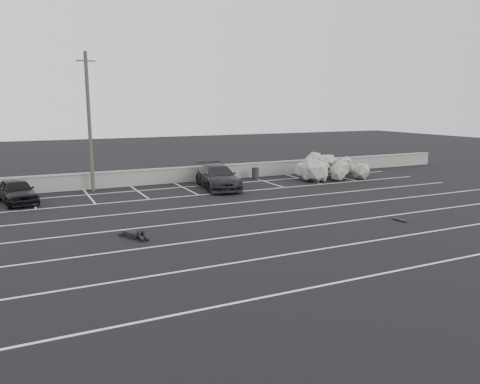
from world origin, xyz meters
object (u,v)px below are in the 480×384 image
car_right (218,177)px  utility_pole (89,122)px  car_left (17,191)px  skateboard (399,219)px  person (131,232)px  riprap_pile (323,170)px  trash_bin (255,173)px

car_right → utility_pole: size_ratio=0.61×
car_left → skateboard: bearing=-48.7°
utility_pole → person: utility_pole is taller
riprap_pile → person: (-16.09, -9.08, -0.41)m
riprap_pile → car_left: bearing=179.3°
riprap_pile → trash_bin: bearing=155.7°
trash_bin → skateboard: (0.38, -13.92, -0.37)m
trash_bin → skateboard: 13.93m
car_right → person: bearing=-123.2°
trash_bin → person: bearing=-136.1°
utility_pole → riprap_pile: 16.49m
car_left → skateboard: 20.16m
riprap_pile → skateboard: 12.59m
person → skateboard: person is taller
car_right → trash_bin: bearing=38.3°
person → trash_bin: bearing=24.3°
utility_pole → skateboard: utility_pole is taller
car_left → trash_bin: (15.71, 1.79, -0.24)m
car_left → skateboard: size_ratio=5.60×
utility_pole → skateboard: bearing=-50.3°
person → skateboard: (11.94, -2.79, -0.14)m
riprap_pile → person: 18.48m
car_right → trash_bin: size_ratio=6.08×
trash_bin → skateboard: trash_bin is taller
skateboard → person: bearing=166.0°
trash_bin → car_left: bearing=-173.5°
car_left → utility_pole: bearing=13.6°
car_right → skateboard: car_right is taller
car_right → riprap_pile: size_ratio=0.89×
utility_pole → riprap_pile: bearing=-8.2°
utility_pole → skateboard: 18.90m
riprap_pile → skateboard: riprap_pile is taller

